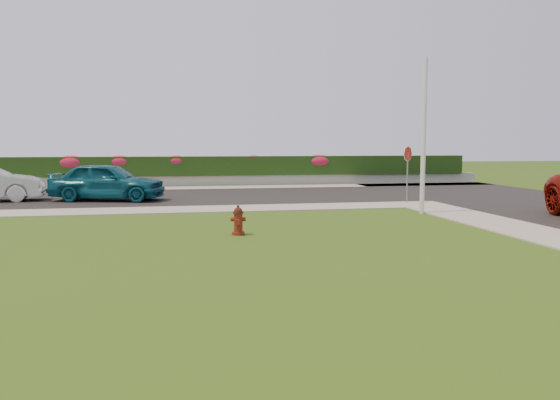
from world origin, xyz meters
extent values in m
plane|color=black|center=(0.00, 0.00, 0.00)|extent=(120.00, 120.00, 0.00)
cube|color=black|center=(-5.00, 14.00, 0.02)|extent=(26.00, 8.00, 0.04)
cube|color=gray|center=(-6.00, 9.00, 0.02)|extent=(24.00, 2.00, 0.04)
cube|color=gray|center=(7.00, 9.00, 0.02)|extent=(2.00, 2.00, 0.04)
cube|color=gray|center=(-1.00, 19.00, 0.02)|extent=(34.00, 2.00, 0.04)
cube|color=gray|center=(-1.00, 20.50, 0.30)|extent=(34.00, 0.40, 0.60)
cube|color=black|center=(-1.00, 20.60, 1.15)|extent=(32.00, 0.90, 1.10)
cylinder|color=#50130C|center=(-0.85, 3.20, 0.04)|extent=(0.34, 0.34, 0.08)
cylinder|color=#50130C|center=(-0.85, 3.20, 0.34)|extent=(0.23, 0.23, 0.51)
cylinder|color=black|center=(-0.85, 3.20, 0.59)|extent=(0.28, 0.28, 0.05)
sphere|color=black|center=(-0.85, 3.20, 0.62)|extent=(0.23, 0.23, 0.23)
cylinder|color=black|center=(-0.85, 3.20, 0.75)|extent=(0.07, 0.07, 0.07)
cylinder|color=#50130C|center=(-0.99, 3.23, 0.42)|extent=(0.12, 0.13, 0.11)
cylinder|color=#50130C|center=(-0.70, 3.17, 0.42)|extent=(0.12, 0.13, 0.11)
cylinder|color=#50130C|center=(-0.88, 3.05, 0.36)|extent=(0.17, 0.15, 0.15)
imported|color=#0B4759|center=(-5.27, 12.70, 0.84)|extent=(5.01, 3.01, 1.60)
cylinder|color=silver|center=(5.89, 6.48, 2.65)|extent=(0.16, 0.16, 5.31)
cylinder|color=slate|center=(6.74, 9.67, 1.02)|extent=(0.06, 0.06, 2.05)
cylinder|color=#B11D0B|center=(6.74, 9.67, 2.00)|extent=(0.50, 0.37, 0.60)
cylinder|color=white|center=(6.74, 9.67, 2.00)|extent=(0.52, 0.38, 0.63)
ellipsoid|color=#BB204C|center=(-8.10, 20.50, 1.40)|extent=(1.52, 0.98, 0.76)
ellipsoid|color=#BB204C|center=(-5.53, 20.50, 1.43)|extent=(1.35, 0.87, 0.68)
ellipsoid|color=#BB204C|center=(-2.45, 20.50, 1.45)|extent=(1.25, 0.80, 0.63)
ellipsoid|color=#BB204C|center=(2.00, 20.50, 1.49)|extent=(1.05, 0.67, 0.52)
ellipsoid|color=#BB204C|center=(5.89, 20.50, 1.40)|extent=(1.53, 0.98, 0.76)
camera|label=1|loc=(-2.42, -10.99, 2.38)|focal=35.00mm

